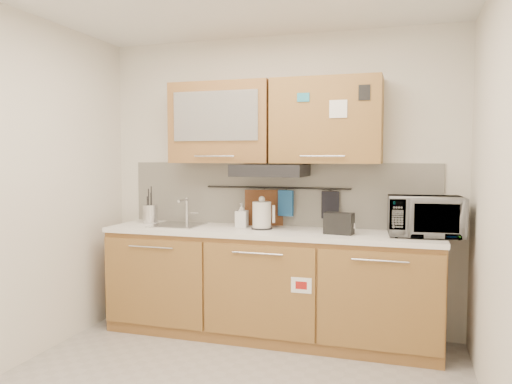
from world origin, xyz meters
The scene contains 19 objects.
wall_back centered at (0.00, 1.50, 1.30)m, with size 3.20×3.20×0.00m, color silver.
wall_left centered at (-1.60, 0.00, 1.30)m, with size 3.00×3.00×0.00m, color silver.
wall_right centered at (1.60, 0.00, 1.30)m, with size 3.00×3.00×0.00m, color silver.
base_cabinet centered at (0.00, 1.19, 0.41)m, with size 2.80×0.64×0.88m.
countertop centered at (0.00, 1.19, 0.90)m, with size 2.82×0.62×0.04m, color white.
backsplash centered at (0.00, 1.49, 1.20)m, with size 2.80×0.02×0.56m, color silver.
upper_cabinets centered at (0.00, 1.32, 1.83)m, with size 1.82×0.37×0.70m.
range_hood centered at (0.00, 1.25, 1.42)m, with size 0.60×0.46×0.10m, color black.
sink centered at (-0.85, 1.21, 0.92)m, with size 0.42×0.40×0.26m.
utensil_rail centered at (0.00, 1.45, 1.26)m, with size 0.02×0.02×1.30m, color black.
utensil_crock centered at (-1.16, 1.27, 1.01)m, with size 0.17×0.17×0.34m.
kettle centered at (-0.07, 1.23, 1.03)m, with size 0.21×0.21×0.28m.
toaster centered at (0.60, 1.14, 1.01)m, with size 0.24×0.16×0.17m.
microwave centered at (1.25, 1.23, 1.07)m, with size 0.56×0.38×0.31m, color #999999.
soap_bottle centered at (-0.26, 1.26, 1.03)m, with size 0.10×0.10×0.22m, color #999999.
cutting_board centered at (-0.11, 1.44, 1.03)m, with size 0.34×0.03×0.42m, color brown.
oven_mitt centered at (0.09, 1.44, 1.13)m, with size 0.14×0.03×0.23m, color #215A9B.
dark_pouch centered at (0.48, 1.44, 1.12)m, with size 0.15×0.04×0.23m, color black.
pot_holder centered at (0.47, 1.44, 1.17)m, with size 0.12×0.02×0.15m, color #B82D18.
Camera 1 is at (1.12, -2.82, 1.54)m, focal length 35.00 mm.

